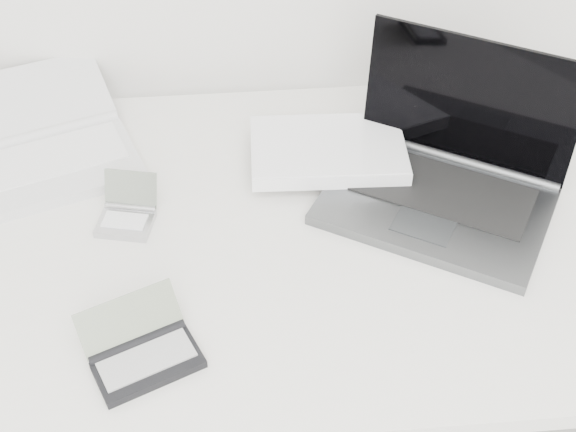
{
  "coord_description": "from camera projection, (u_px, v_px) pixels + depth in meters",
  "views": [
    {
      "loc": [
        -0.11,
        0.59,
        1.65
      ],
      "look_at": [
        -0.03,
        1.51,
        0.79
      ],
      "focal_mm": 50.0,
      "sensor_mm": 36.0,
      "label": 1
    }
  ],
  "objects": [
    {
      "name": "desk",
      "position": [
        303.0,
        245.0,
        1.37
      ],
      "size": [
        1.6,
        0.8,
        0.73
      ],
      "color": "white",
      "rests_on": "ground"
    },
    {
      "name": "laptop_large",
      "position": [
        404.0,
        167.0,
        1.38
      ],
      "size": [
        0.54,
        0.44,
        0.25
      ],
      "rotation": [
        0.0,
        0.0,
        -0.54
      ],
      "color": "#55575A",
      "rests_on": "desk"
    },
    {
      "name": "netbook_open_white",
      "position": [
        50.0,
        146.0,
        1.46
      ],
      "size": [
        0.38,
        0.44,
        0.07
      ],
      "rotation": [
        0.0,
        0.0,
        0.34
      ],
      "color": "silver",
      "rests_on": "desk"
    },
    {
      "name": "pda_silver",
      "position": [
        127.0,
        214.0,
        1.33
      ],
      "size": [
        0.11,
        0.12,
        0.07
      ],
      "rotation": [
        0.0,
        0.0,
        -0.23
      ],
      "color": "#B8B8BD",
      "rests_on": "desk"
    },
    {
      "name": "palmtop_charcoal",
      "position": [
        143.0,
        353.0,
        1.12
      ],
      "size": [
        0.18,
        0.17,
        0.07
      ],
      "rotation": [
        0.0,
        0.0,
        0.41
      ],
      "color": "black",
      "rests_on": "desk"
    }
  ]
}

